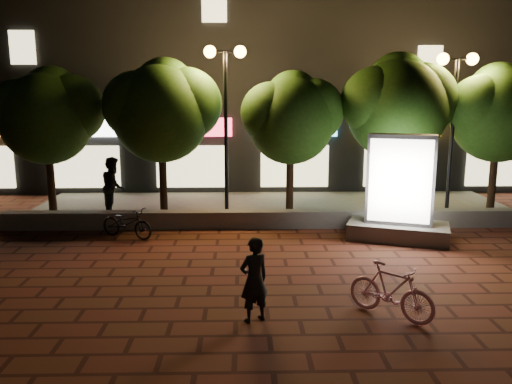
{
  "coord_description": "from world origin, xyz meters",
  "views": [
    {
      "loc": [
        -0.96,
        -10.46,
        3.89
      ],
      "look_at": [
        -0.67,
        1.5,
        1.55
      ],
      "focal_mm": 35.77,
      "sensor_mm": 36.0,
      "label": 1
    }
  ],
  "objects_px": {
    "tree_far_right": "(500,109)",
    "street_lamp_left": "(225,88)",
    "tree_left": "(163,107)",
    "tree_right": "(399,103)",
    "rider": "(254,280)",
    "scooter_pink": "(391,291)",
    "tree_far_left": "(48,112)",
    "scooter_parked": "(127,223)",
    "tree_mid": "(292,115)",
    "street_lamp_right": "(455,92)",
    "ad_kiosk": "(400,197)",
    "pedestrian": "(114,186)"
  },
  "relations": [
    {
      "from": "tree_far_right",
      "to": "street_lamp_left",
      "type": "height_order",
      "value": "street_lamp_left"
    },
    {
      "from": "street_lamp_left",
      "to": "tree_far_right",
      "type": "bearing_deg",
      "value": 1.76
    },
    {
      "from": "tree_left",
      "to": "tree_right",
      "type": "xyz_separation_m",
      "value": [
        7.3,
        0.0,
        0.12
      ]
    },
    {
      "from": "tree_left",
      "to": "tree_far_right",
      "type": "relative_size",
      "value": 1.03
    },
    {
      "from": "rider",
      "to": "street_lamp_left",
      "type": "bearing_deg",
      "value": -114.47
    },
    {
      "from": "tree_far_right",
      "to": "tree_right",
      "type": "bearing_deg",
      "value": 180.0
    },
    {
      "from": "tree_right",
      "to": "scooter_pink",
      "type": "distance_m",
      "value": 8.48
    },
    {
      "from": "tree_far_left",
      "to": "scooter_parked",
      "type": "distance_m",
      "value": 4.72
    },
    {
      "from": "tree_far_left",
      "to": "scooter_pink",
      "type": "relative_size",
      "value": 2.88
    },
    {
      "from": "tree_mid",
      "to": "tree_right",
      "type": "distance_m",
      "value": 3.32
    },
    {
      "from": "street_lamp_right",
      "to": "ad_kiosk",
      "type": "distance_m",
      "value": 4.36
    },
    {
      "from": "rider",
      "to": "tree_far_right",
      "type": "bearing_deg",
      "value": -165.49
    },
    {
      "from": "scooter_parked",
      "to": "pedestrian",
      "type": "distance_m",
      "value": 2.51
    },
    {
      "from": "street_lamp_left",
      "to": "rider",
      "type": "height_order",
      "value": "street_lamp_left"
    },
    {
      "from": "tree_far_left",
      "to": "pedestrian",
      "type": "height_order",
      "value": "tree_far_left"
    },
    {
      "from": "tree_right",
      "to": "scooter_parked",
      "type": "xyz_separation_m",
      "value": [
        -7.99,
        -2.46,
        -3.15
      ]
    },
    {
      "from": "scooter_pink",
      "to": "pedestrian",
      "type": "xyz_separation_m",
      "value": [
        -6.63,
        7.39,
        0.53
      ]
    },
    {
      "from": "tree_far_left",
      "to": "tree_far_right",
      "type": "distance_m",
      "value": 14.0
    },
    {
      "from": "tree_right",
      "to": "ad_kiosk",
      "type": "distance_m",
      "value": 3.71
    },
    {
      "from": "tree_far_right",
      "to": "street_lamp_right",
      "type": "height_order",
      "value": "street_lamp_right"
    },
    {
      "from": "tree_left",
      "to": "street_lamp_right",
      "type": "relative_size",
      "value": 0.98
    },
    {
      "from": "ad_kiosk",
      "to": "scooter_parked",
      "type": "distance_m",
      "value": 7.36
    },
    {
      "from": "tree_left",
      "to": "tree_far_right",
      "type": "distance_m",
      "value": 10.5
    },
    {
      "from": "street_lamp_left",
      "to": "street_lamp_right",
      "type": "distance_m",
      "value": 7.0
    },
    {
      "from": "tree_far_left",
      "to": "tree_far_right",
      "type": "bearing_deg",
      "value": 0.0
    },
    {
      "from": "ad_kiosk",
      "to": "tree_far_right",
      "type": "bearing_deg",
      "value": 35.28
    },
    {
      "from": "scooter_pink",
      "to": "street_lamp_left",
      "type": "bearing_deg",
      "value": 64.85
    },
    {
      "from": "rider",
      "to": "pedestrian",
      "type": "xyz_separation_m",
      "value": [
        -4.23,
        7.5,
        0.26
      ]
    },
    {
      "from": "tree_mid",
      "to": "tree_far_right",
      "type": "distance_m",
      "value": 6.5
    },
    {
      "from": "scooter_pink",
      "to": "tree_left",
      "type": "bearing_deg",
      "value": 75.53
    },
    {
      "from": "tree_far_left",
      "to": "tree_mid",
      "type": "bearing_deg",
      "value": -0.0
    },
    {
      "from": "scooter_pink",
      "to": "scooter_parked",
      "type": "relative_size",
      "value": 1.01
    },
    {
      "from": "tree_right",
      "to": "street_lamp_right",
      "type": "bearing_deg",
      "value": -9.1
    },
    {
      "from": "tree_right",
      "to": "street_lamp_right",
      "type": "xyz_separation_m",
      "value": [
        1.64,
        -0.26,
        0.33
      ]
    },
    {
      "from": "tree_far_right",
      "to": "street_lamp_right",
      "type": "relative_size",
      "value": 0.96
    },
    {
      "from": "ad_kiosk",
      "to": "pedestrian",
      "type": "height_order",
      "value": "ad_kiosk"
    },
    {
      "from": "tree_right",
      "to": "pedestrian",
      "type": "relative_size",
      "value": 2.73
    },
    {
      "from": "tree_far_left",
      "to": "tree_left",
      "type": "bearing_deg",
      "value": 0.0
    },
    {
      "from": "ad_kiosk",
      "to": "rider",
      "type": "xyz_separation_m",
      "value": [
        -3.98,
        -4.96,
        -0.39
      ]
    },
    {
      "from": "tree_mid",
      "to": "pedestrian",
      "type": "relative_size",
      "value": 2.42
    },
    {
      "from": "street_lamp_right",
      "to": "ad_kiosk",
      "type": "height_order",
      "value": "street_lamp_right"
    },
    {
      "from": "tree_mid",
      "to": "tree_right",
      "type": "height_order",
      "value": "tree_right"
    },
    {
      "from": "tree_left",
      "to": "pedestrian",
      "type": "xyz_separation_m",
      "value": [
        -1.58,
        -0.19,
        -2.44
      ]
    },
    {
      "from": "tree_mid",
      "to": "street_lamp_left",
      "type": "relative_size",
      "value": 0.87
    },
    {
      "from": "tree_mid",
      "to": "scooter_parked",
      "type": "bearing_deg",
      "value": -152.26
    },
    {
      "from": "ad_kiosk",
      "to": "scooter_pink",
      "type": "bearing_deg",
      "value": -108.14
    },
    {
      "from": "tree_mid",
      "to": "rider",
      "type": "height_order",
      "value": "tree_mid"
    },
    {
      "from": "rider",
      "to": "pedestrian",
      "type": "bearing_deg",
      "value": -90.47
    },
    {
      "from": "scooter_parked",
      "to": "pedestrian",
      "type": "xyz_separation_m",
      "value": [
        -0.89,
        2.27,
        0.59
      ]
    },
    {
      "from": "tree_right",
      "to": "tree_far_right",
      "type": "bearing_deg",
      "value": -0.0
    }
  ]
}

